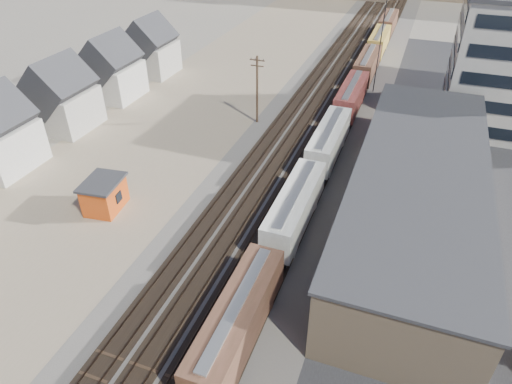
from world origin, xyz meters
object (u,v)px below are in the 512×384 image
(utility_pole_north, at_px, (257,88))
(maintenance_shed, at_px, (104,195))
(freight_train, at_px, (341,116))
(parked_car_blue, at_px, (482,110))

(utility_pole_north, relative_size, maintenance_shed, 1.90)
(freight_train, distance_m, utility_pole_north, 12.56)
(maintenance_shed, relative_size, parked_car_blue, 0.90)
(freight_train, xyz_separation_m, maintenance_shed, (-20.34, -26.44, -0.97))
(maintenance_shed, xyz_separation_m, parked_car_blue, (39.52, 40.32, -1.01))
(parked_car_blue, bearing_deg, maintenance_shed, -179.31)
(maintenance_shed, bearing_deg, parked_car_blue, 45.58)
(freight_train, bearing_deg, maintenance_shed, -127.57)
(freight_train, height_order, maintenance_shed, freight_train)
(freight_train, bearing_deg, parked_car_blue, 35.90)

